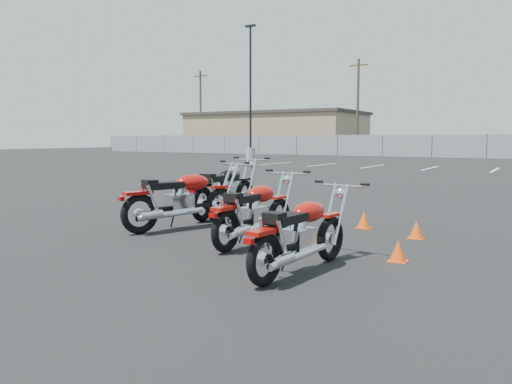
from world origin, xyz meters
The scene contains 14 objects.
ground centered at (0.00, 0.00, 0.00)m, with size 120.00×120.00×0.00m, color black.
motorcycle_front_red centered at (-0.97, 0.12, 0.51)m, with size 1.28×2.26×1.12m.
motorcycle_second_black centered at (-1.15, 1.67, 0.52)m, with size 0.90×2.32×1.13m.
motorcycle_third_red centered at (0.69, -0.26, 0.47)m, with size 0.81×2.10×1.03m.
motorcycle_rear_red centered at (1.97, -1.37, 0.45)m, with size 0.78×2.01×0.99m.
training_cone_near centered at (2.65, 1.31, 0.14)m, with size 0.23×0.23×0.28m.
training_cone_far centered at (2.79, -0.27, 0.13)m, with size 0.23×0.23×0.27m.
training_cone_extra centered at (1.66, 1.76, 0.14)m, with size 0.24×0.24×0.29m.
light_pole_west centered at (-15.05, 25.32, 2.48)m, with size 0.80×0.70×9.70m.
chainlink_fence centered at (0.00, 35.00, 0.90)m, with size 80.06×0.06×1.80m.
tan_building_west centered at (-22.00, 42.00, 2.16)m, with size 18.40×10.40×4.30m.
utility_pole_a centered at (-30.00, 39.00, 4.69)m, with size 1.80×0.24×9.00m.
utility_pole_b centered at (-12.00, 40.00, 4.69)m, with size 1.80×0.24×9.00m.
parking_line_stripes centered at (-2.50, 20.00, 0.00)m, with size 15.12×4.00×0.01m.
Camera 1 is at (4.41, -6.44, 1.54)m, focal length 35.00 mm.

